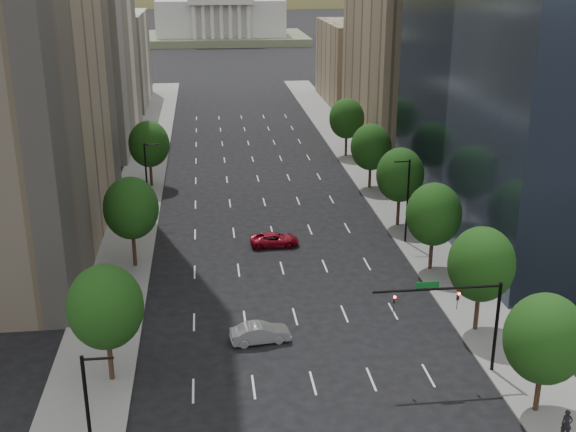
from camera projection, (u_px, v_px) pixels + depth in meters
name	position (u px, v px, depth m)	size (l,w,h in m)	color
sidewalk_left	(127.00, 236.00, 76.73)	(6.00, 200.00, 0.15)	slate
sidewalk_right	(410.00, 225.00, 80.13)	(6.00, 200.00, 0.15)	slate
midrise_cream_left	(82.00, 31.00, 110.00)	(14.00, 30.00, 35.00)	beige
filler_left	(111.00, 59.00, 143.72)	(14.00, 26.00, 18.00)	beige
parking_tan_right	(405.00, 46.00, 113.52)	(14.00, 30.00, 30.00)	#8C7759
filler_right	(359.00, 62.00, 146.73)	(14.00, 26.00, 16.00)	#8C7759
tree_right_0	(545.00, 339.00, 45.45)	(5.20, 5.20, 8.39)	#382316
tree_right_1	(481.00, 264.00, 55.61)	(5.20, 5.20, 8.75)	#382316
tree_right_2	(434.00, 214.00, 66.88)	(5.20, 5.20, 8.61)	#382316
tree_right_3	(400.00, 175.00, 78.00)	(5.20, 5.20, 8.89)	#382316
tree_right_4	(371.00, 147.00, 91.23)	(5.20, 5.20, 8.46)	#382316
tree_right_5	(347.00, 119.00, 106.09)	(5.20, 5.20, 8.75)	#382316
tree_left_0	(105.00, 307.00, 48.80)	(5.20, 5.20, 8.75)	#382316
tree_left_1	(131.00, 208.00, 67.42)	(5.20, 5.20, 8.97)	#382316
tree_left_2	(149.00, 144.00, 91.83)	(5.20, 5.20, 8.68)	#382316
streetlight_rn	(407.00, 199.00, 73.61)	(1.70, 0.20, 9.00)	black
streetlight_ls	(90.00, 425.00, 37.95)	(1.70, 0.20, 9.00)	black
streetlight_ln	(147.00, 180.00, 80.02)	(1.70, 0.20, 9.00)	black
traffic_signal	(464.00, 309.00, 49.81)	(9.12, 0.40, 7.38)	black
capitol	(220.00, 17.00, 252.89)	(60.00, 40.00, 35.20)	#596647
foothills	(252.00, 42.00, 599.24)	(720.00, 413.00, 263.00)	olive
car_silver	(260.00, 333.00, 55.57)	(1.63, 4.66, 1.54)	#95969A
car_red_far	(274.00, 240.00, 74.22)	(2.31, 5.00, 1.39)	maroon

